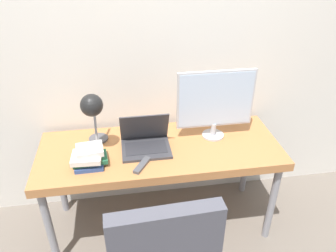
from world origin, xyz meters
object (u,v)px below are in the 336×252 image
Objects in this scene: laptop at (146,141)px; desk_lamp at (92,109)px; book_stack at (89,157)px; monitor at (216,102)px.

laptop is 0.76× the size of desk_lamp.
laptop is at bearing 19.96° from book_stack.
book_stack is (-0.85, -0.21, -0.21)m from monitor.
laptop reaches higher than book_stack.
monitor is at bearing 9.27° from laptop.
desk_lamp is at bearing 71.91° from book_stack.
laptop is at bearing -170.73° from monitor.
book_stack is at bearing -160.04° from laptop.
laptop is 0.39m from book_stack.
laptop is 0.61× the size of monitor.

